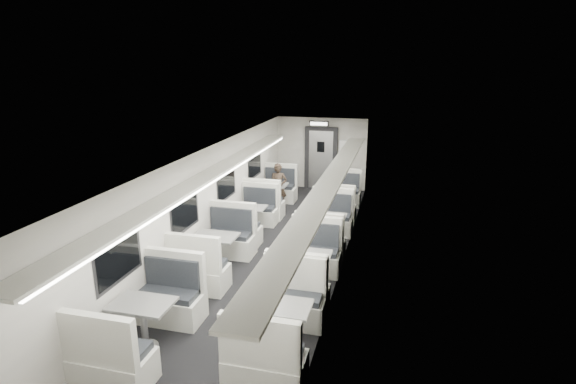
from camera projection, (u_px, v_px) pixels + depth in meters
The scene contains 19 objects.
room at pixel (272, 208), 9.47m from camera, with size 3.24×12.24×2.64m.
booth_left_a at pixel (272, 196), 13.17m from camera, with size 1.05×2.14×1.14m.
booth_left_b at pixel (250, 220), 11.27m from camera, with size 0.99×2.01×1.08m.
booth_left_c at pixel (216, 253), 9.25m from camera, with size 1.09×2.21×1.18m.
booth_left_d at pixel (144, 325), 6.72m from camera, with size 1.09×2.21×1.18m.
booth_right_a at pixel (340, 200), 12.82m from camera, with size 1.00×2.02×1.08m.
booth_right_b at pixel (326, 230), 10.52m from camera, with size 1.05×2.13×1.14m.
booth_right_c at pixel (307, 271), 8.46m from camera, with size 1.05×2.14×1.14m.
booth_right_d at pixel (281, 327), 6.68m from camera, with size 1.07×2.18×1.16m.
passenger at pixel (278, 187), 12.91m from camera, with size 0.51×0.33×1.39m, color black.
window_a at pixel (255, 163), 12.94m from camera, with size 0.02×1.18×0.84m, color black.
window_b at pixel (226, 183), 10.89m from camera, with size 0.02×1.18×0.84m, color black.
window_c at pixel (185, 211), 8.85m from camera, with size 0.02×1.18×0.84m, color black.
window_d at pixel (119, 256), 6.80m from camera, with size 0.02×1.18×0.84m, color black.
luggage_rack_left at pixel (210, 175), 9.28m from camera, with size 0.46×10.40×0.09m.
luggage_rack_right at pixel (329, 183), 8.70m from camera, with size 0.46×10.40×0.09m.
vestibule_door at pixel (321, 159), 15.03m from camera, with size 1.10×0.13×2.10m.
exit_sign at pixel (319, 124), 14.23m from camera, with size 0.62×0.12×0.16m.
wall_notice at pixel (344, 146), 14.72m from camera, with size 0.32×0.02×0.40m, color white.
Camera 1 is at (2.53, -8.63, 4.20)m, focal length 28.00 mm.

